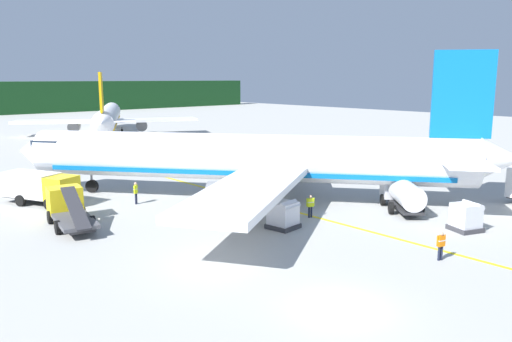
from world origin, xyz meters
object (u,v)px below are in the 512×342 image
at_px(service_truck_pushback, 39,186).
at_px(airliner_mid_apron, 108,117).
at_px(service_truck_catering, 403,192).
at_px(airliner_foreground, 252,159).
at_px(cargo_container_near, 283,215).
at_px(service_truck_baggage, 68,207).
at_px(cargo_container_mid, 466,217).
at_px(crew_loader_left, 136,191).
at_px(crew_loader_right, 441,244).
at_px(crew_marshaller, 310,205).

bearing_deg(service_truck_pushback, airliner_mid_apron, 58.01).
bearing_deg(service_truck_catering, airliner_foreground, 120.13).
bearing_deg(cargo_container_near, airliner_foreground, 62.38).
xyz_separation_m(airliner_mid_apron, service_truck_catering, (-7.43, -63.64, -1.65)).
bearing_deg(service_truck_baggage, cargo_container_mid, -45.37).
xyz_separation_m(airliner_mid_apron, crew_loader_left, (-21.37, -48.38, -2.00)).
bearing_deg(cargo_container_mid, service_truck_pushback, 124.95).
bearing_deg(service_truck_baggage, airliner_foreground, -11.85).
xyz_separation_m(service_truck_baggage, crew_loader_right, (12.32, -20.55, -0.22)).
height_order(service_truck_pushback, crew_loader_right, service_truck_pushback).
bearing_deg(airliner_foreground, crew_loader_left, 148.16).
height_order(service_truck_catering, cargo_container_near, service_truck_catering).
xyz_separation_m(airliner_foreground, crew_loader_left, (-7.95, 4.94, -2.34)).
relative_size(service_truck_pushback, crew_loader_right, 4.16).
bearing_deg(crew_loader_right, service_truck_catering, 42.87).
distance_m(airliner_foreground, airliner_mid_apron, 54.98).
bearing_deg(crew_marshaller, cargo_container_mid, -59.95).
bearing_deg(airliner_foreground, airliner_mid_apron, 75.87).
bearing_deg(crew_loader_right, cargo_container_near, 101.97).
bearing_deg(cargo_container_near, service_truck_pushback, 118.80).
height_order(service_truck_baggage, crew_marshaller, service_truck_baggage).
bearing_deg(service_truck_catering, crew_loader_left, 132.42).
relative_size(airliner_mid_apron, service_truck_pushback, 5.06).
bearing_deg(service_truck_baggage, airliner_mid_apron, 61.29).
distance_m(crew_marshaller, crew_loader_right, 10.65).
relative_size(airliner_mid_apron, service_truck_baggage, 5.03).
xyz_separation_m(airliner_mid_apron, cargo_container_near, (-17.38, -60.89, -2.14)).
relative_size(crew_marshaller, crew_loader_right, 1.00).
bearing_deg(crew_marshaller, crew_loader_right, -96.34).
height_order(airliner_mid_apron, service_truck_baggage, airliner_mid_apron).
xyz_separation_m(service_truck_baggage, service_truck_pushback, (0.53, 7.04, 0.27)).
relative_size(service_truck_pushback, cargo_container_near, 3.40).
bearing_deg(service_truck_pushback, cargo_container_near, -61.20).
height_order(airliner_mid_apron, cargo_container_mid, airliner_mid_apron).
height_order(service_truck_catering, crew_marshaller, service_truck_catering).
bearing_deg(crew_loader_right, airliner_mid_apron, 77.86).
bearing_deg(service_truck_pushback, service_truck_baggage, -94.34).
distance_m(crew_loader_left, crew_loader_right, 23.34).
xyz_separation_m(cargo_container_mid, crew_marshaller, (-5.18, 8.95, 0.05)).
bearing_deg(crew_loader_left, cargo_container_mid, -59.16).
xyz_separation_m(service_truck_pushback, crew_loader_left, (5.67, -5.08, -0.40)).
height_order(service_truck_pushback, crew_loader_left, service_truck_pushback).
bearing_deg(cargo_container_mid, service_truck_baggage, 134.63).
xyz_separation_m(service_truck_pushback, crew_loader_right, (11.79, -27.60, -0.49)).
bearing_deg(crew_loader_left, airliner_mid_apron, 66.17).
relative_size(cargo_container_mid, crew_marshaller, 1.36).
bearing_deg(airliner_mid_apron, service_truck_baggage, -118.71).
bearing_deg(crew_marshaller, cargo_container_near, -170.26).
distance_m(airliner_mid_apron, cargo_container_near, 63.35).
bearing_deg(service_truck_pushback, airliner_foreground, -36.32).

